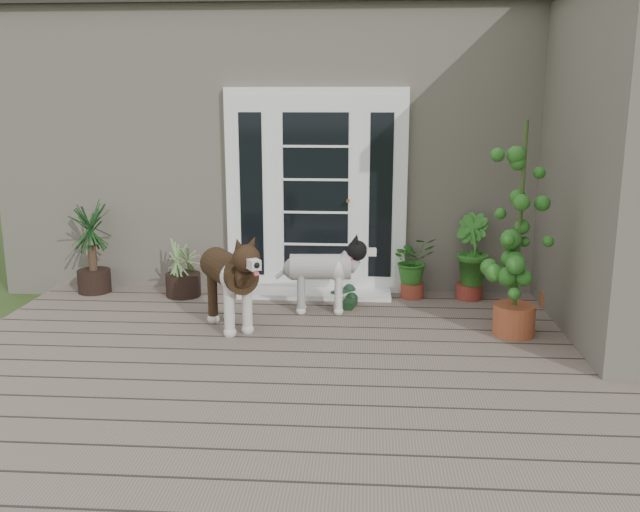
{
  "coord_description": "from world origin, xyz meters",
  "views": [
    {
      "loc": [
        0.34,
        -4.62,
        2.16
      ],
      "look_at": [
        -0.1,
        1.75,
        0.7
      ],
      "focal_mm": 38.83,
      "sensor_mm": 36.0,
      "label": 1
    }
  ],
  "objects": [
    {
      "name": "brindle_dog",
      "position": [
        -0.89,
        1.3,
        0.51
      ],
      "size": [
        0.85,
        1.01,
        0.79
      ],
      "primitive_type": null,
      "rotation": [
        0.0,
        0.0,
        3.71
      ],
      "color": "#3A2615",
      "rests_on": "deck"
    },
    {
      "name": "door_unit",
      "position": [
        -0.2,
        2.6,
        1.19
      ],
      "size": [
        1.9,
        0.14,
        2.15
      ],
      "primitive_type": "cube",
      "color": "white",
      "rests_on": "deck"
    },
    {
      "name": "clog_right",
      "position": [
        0.1,
        2.38,
        0.17
      ],
      "size": [
        0.32,
        0.34,
        0.1
      ],
      "primitive_type": null,
      "rotation": [
        0.0,
        0.0,
        -0.69
      ],
      "color": "#14321B",
      "rests_on": "deck"
    },
    {
      "name": "roof_main",
      "position": [
        0.0,
        4.65,
        3.2
      ],
      "size": [
        7.6,
        4.2,
        0.2
      ],
      "primitive_type": "cube",
      "color": "#2D2826",
      "rests_on": "house_main"
    },
    {
      "name": "door_step",
      "position": [
        -0.2,
        2.4,
        0.14
      ],
      "size": [
        1.6,
        0.4,
        0.05
      ],
      "primitive_type": "cube",
      "color": "white",
      "rests_on": "deck"
    },
    {
      "name": "yucca",
      "position": [
        -2.58,
        2.38,
        0.6
      ],
      "size": [
        0.82,
        0.82,
        0.96
      ],
      "primitive_type": null,
      "rotation": [
        0.0,
        0.0,
        -0.29
      ],
      "color": "black",
      "rests_on": "deck"
    },
    {
      "name": "deck",
      "position": [
        0.0,
        0.4,
        0.06
      ],
      "size": [
        6.2,
        4.6,
        0.12
      ],
      "primitive_type": "cube",
      "color": "#6B5B4C",
      "rests_on": "ground"
    },
    {
      "name": "herb_b",
      "position": [
        1.41,
        2.4,
        0.45
      ],
      "size": [
        0.59,
        0.59,
        0.67
      ],
      "primitive_type": "imported",
      "rotation": [
        0.0,
        0.0,
        2.02
      ],
      "color": "#1B601B",
      "rests_on": "deck"
    },
    {
      "name": "house_main",
      "position": [
        0.0,
        4.65,
        1.55
      ],
      "size": [
        7.4,
        4.0,
        3.1
      ],
      "primitive_type": "cube",
      "color": "#665E54",
      "rests_on": "ground"
    },
    {
      "name": "spider_plant",
      "position": [
        -1.58,
        2.3,
        0.44
      ],
      "size": [
        0.66,
        0.66,
        0.65
      ],
      "primitive_type": null,
      "rotation": [
        0.0,
        0.0,
        0.08
      ],
      "color": "#89A163",
      "rests_on": "deck"
    },
    {
      "name": "white_dog",
      "position": [
        -0.1,
        1.84,
        0.45
      ],
      "size": [
        0.81,
        0.39,
        0.66
      ],
      "primitive_type": null,
      "rotation": [
        0.0,
        0.0,
        -1.51
      ],
      "color": "silver",
      "rests_on": "deck"
    },
    {
      "name": "herb_c",
      "position": [
        2.23,
        2.17,
        0.37
      ],
      "size": [
        0.39,
        0.39,
        0.49
      ],
      "primitive_type": "imported",
      "rotation": [
        0.0,
        0.0,
        4.44
      ],
      "color": "#2F651D",
      "rests_on": "deck"
    },
    {
      "name": "clog_left",
      "position": [
        0.18,
        2.03,
        0.17
      ],
      "size": [
        0.21,
        0.35,
        0.1
      ],
      "primitive_type": null,
      "rotation": [
        0.0,
        0.0,
        -0.19
      ],
      "color": "black",
      "rests_on": "deck"
    },
    {
      "name": "herb_a",
      "position": [
        0.82,
        2.4,
        0.41
      ],
      "size": [
        0.58,
        0.58,
        0.57
      ],
      "primitive_type": "imported",
      "rotation": [
        0.0,
        0.0,
        0.36
      ],
      "color": "#215D1A",
      "rests_on": "deck"
    },
    {
      "name": "sapling",
      "position": [
        1.64,
        1.29,
        1.09
      ],
      "size": [
        0.65,
        0.65,
        1.94
      ],
      "primitive_type": null,
      "rotation": [
        0.0,
        0.0,
        0.16
      ],
      "color": "#1B601E",
      "rests_on": "deck"
    }
  ]
}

